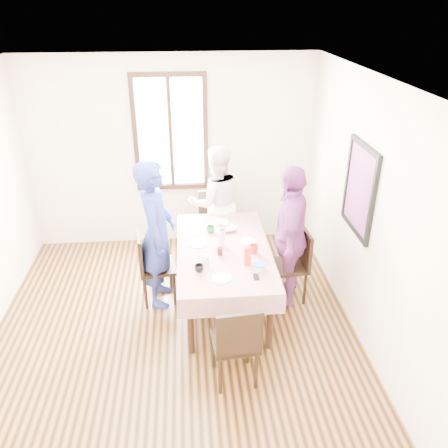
{
  "coord_description": "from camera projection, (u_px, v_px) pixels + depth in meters",
  "views": [
    {
      "loc": [
        0.2,
        -3.92,
        3.35
      ],
      "look_at": [
        0.58,
        0.51,
        1.1
      ],
      "focal_mm": 36.44,
      "sensor_mm": 36.0,
      "label": 1
    }
  ],
  "objects": [
    {
      "name": "person_left",
      "position": [
        157.0,
        235.0,
        5.2
      ],
      "size": [
        0.47,
        0.67,
        1.78
      ],
      "primitive_type": "imported",
      "rotation": [
        0.0,
        0.0,
        1.51
      ],
      "color": "navy",
      "rests_on": "ground"
    },
    {
      "name": "dining_table",
      "position": [
        224.0,
        277.0,
        5.35
      ],
      "size": [
        0.93,
        1.75,
        0.75
      ],
      "primitive_type": "cube",
      "color": "black",
      "rests_on": "ground"
    },
    {
      "name": "tablecloth",
      "position": [
        224.0,
        249.0,
        5.18
      ],
      "size": [
        1.05,
        1.87,
        0.01
      ],
      "primitive_type": "cube",
      "color": "#590509",
      "rests_on": "dining_table"
    },
    {
      "name": "mug_black",
      "position": [
        199.0,
        268.0,
        4.73
      ],
      "size": [
        0.12,
        0.12,
        0.08
      ],
      "primitive_type": "imported",
      "rotation": [
        0.0,
        0.0,
        0.29
      ],
      "color": "black",
      "rests_on": "tablecloth"
    },
    {
      "name": "butter_lid",
      "position": [
        260.0,
        265.0,
        4.75
      ],
      "size": [
        0.12,
        0.12,
        0.01
      ],
      "primitive_type": "cylinder",
      "color": "blue",
      "rests_on": "butter_tub"
    },
    {
      "name": "right_wall",
      "position": [
        370.0,
        219.0,
        4.52
      ],
      "size": [
        0.0,
        4.5,
        4.5
      ],
      "primitive_type": "plane",
      "rotation": [
        1.57,
        0.0,
        -1.57
      ],
      "color": "#F1E4C3",
      "rests_on": "ground"
    },
    {
      "name": "plate_left",
      "position": [
        198.0,
        244.0,
        5.26
      ],
      "size": [
        0.2,
        0.2,
        0.01
      ],
      "primitive_type": "cylinder",
      "color": "white",
      "rests_on": "tablecloth"
    },
    {
      "name": "art_poster",
      "position": [
        360.0,
        189.0,
        4.7
      ],
      "size": [
        0.04,
        0.76,
        0.96
      ],
      "primitive_type": "cube",
      "color": "red",
      "rests_on": "right_wall"
    },
    {
      "name": "chair_far",
      "position": [
        216.0,
        225.0,
        6.38
      ],
      "size": [
        0.48,
        0.48,
        0.91
      ],
      "primitive_type": "cube",
      "rotation": [
        0.0,
        0.0,
        3.3
      ],
      "color": "black",
      "rests_on": "ground"
    },
    {
      "name": "back_wall",
      "position": [
        172.0,
        154.0,
        6.37
      ],
      "size": [
        4.0,
        0.0,
        4.0
      ],
      "primitive_type": "plane",
      "rotation": [
        1.57,
        0.0,
        0.0
      ],
      "color": "#F1E4C3",
      "rests_on": "ground"
    },
    {
      "name": "plate_near",
      "position": [
        222.0,
        278.0,
        4.62
      ],
      "size": [
        0.2,
        0.2,
        0.01
      ],
      "primitive_type": "cylinder",
      "color": "white",
      "rests_on": "tablecloth"
    },
    {
      "name": "smartphone",
      "position": [
        256.0,
        277.0,
        4.65
      ],
      "size": [
        0.06,
        0.12,
        0.01
      ],
      "primitive_type": "cube",
      "color": "black",
      "rests_on": "tablecloth"
    },
    {
      "name": "plate_far",
      "position": [
        221.0,
        222.0,
        5.77
      ],
      "size": [
        0.2,
        0.2,
        0.01
      ],
      "primitive_type": "cylinder",
      "color": "white",
      "rests_on": "tablecloth"
    },
    {
      "name": "chair_right",
      "position": [
        288.0,
        266.0,
        5.42
      ],
      "size": [
        0.46,
        0.46,
        0.91
      ],
      "primitive_type": "cube",
      "rotation": [
        0.0,
        0.0,
        1.66
      ],
      "color": "black",
      "rests_on": "ground"
    },
    {
      "name": "flower_bunch",
      "position": [
        222.0,
        229.0,
        5.16
      ],
      "size": [
        0.09,
        0.09,
        0.1
      ],
      "primitive_type": null,
      "color": "yellow",
      "rests_on": "flower_vase"
    },
    {
      "name": "person_right",
      "position": [
        289.0,
        236.0,
        5.24
      ],
      "size": [
        0.66,
        1.08,
        1.72
      ],
      "primitive_type": "imported",
      "rotation": [
        0.0,
        0.0,
        -1.83
      ],
      "color": "#7E357C",
      "rests_on": "ground"
    },
    {
      "name": "window_frame",
      "position": [
        171.0,
        133.0,
        6.21
      ],
      "size": [
        1.02,
        0.06,
        1.62
      ],
      "primitive_type": "cube",
      "color": "black",
      "rests_on": "back_wall"
    },
    {
      "name": "jam_jar",
      "position": [
        220.0,
        251.0,
        5.03
      ],
      "size": [
        0.06,
        0.06,
        0.09
      ],
      "primitive_type": "cylinder",
      "color": "black",
      "rests_on": "tablecloth"
    },
    {
      "name": "window_pane",
      "position": [
        171.0,
        133.0,
        6.22
      ],
      "size": [
        0.9,
        0.02,
        1.5
      ],
      "primitive_type": "cube",
      "color": "white",
      "rests_on": "back_wall"
    },
    {
      "name": "serving_bowl",
      "position": [
        228.0,
        229.0,
        5.56
      ],
      "size": [
        0.24,
        0.24,
        0.05
      ],
      "primitive_type": "imported",
      "rotation": [
        0.0,
        0.0,
        0.27
      ],
      "color": "white",
      "rests_on": "tablecloth"
    },
    {
      "name": "person_far",
      "position": [
        216.0,
        203.0,
        6.21
      ],
      "size": [
        0.86,
        0.71,
        1.61
      ],
      "primitive_type": "imported",
      "rotation": [
        0.0,
        0.0,
        3.29
      ],
      "color": "white",
      "rests_on": "ground"
    },
    {
      "name": "ground",
      "position": [
        175.0,
        336.0,
        4.98
      ],
      "size": [
        4.5,
        4.5,
        0.0
      ],
      "primitive_type": "plane",
      "color": "black",
      "rests_on": "ground"
    },
    {
      "name": "plate_right",
      "position": [
        248.0,
        241.0,
        5.32
      ],
      "size": [
        0.2,
        0.2,
        0.01
      ],
      "primitive_type": "cylinder",
      "color": "white",
      "rests_on": "tablecloth"
    },
    {
      "name": "drinking_glass",
      "position": [
        205.0,
        259.0,
        4.86
      ],
      "size": [
        0.07,
        0.07,
        0.1
      ],
      "primitive_type": "cylinder",
      "color": "silver",
      "rests_on": "tablecloth"
    },
    {
      "name": "mug_green",
      "position": [
        210.0,
        229.0,
        5.51
      ],
      "size": [
        0.14,
        0.14,
        0.08
      ],
      "primitive_type": "imported",
      "rotation": [
        0.0,
        0.0,
        -0.47
      ],
      "color": "#0C7226",
      "rests_on": "tablecloth"
    },
    {
      "name": "butter_tub",
      "position": [
        260.0,
        267.0,
        4.77
      ],
      "size": [
        0.11,
        0.11,
        0.05
      ],
      "primitive_type": "cylinder",
      "color": "white",
      "rests_on": "tablecloth"
    },
    {
      "name": "chair_near",
      "position": [
        235.0,
        341.0,
        4.25
      ],
      "size": [
        0.46,
        0.46,
        0.91
      ],
      "primitive_type": "cube",
      "rotation": [
        0.0,
        0.0,
        0.1
      ],
      "color": "black",
      "rests_on": "ground"
    },
    {
      "name": "juice_carton",
      "position": [
        247.0,
        256.0,
        4.82
      ],
      "size": [
        0.07,
        0.07,
        0.22
      ],
      "primitive_type": "cube",
      "color": "red",
      "rests_on": "tablecloth"
    },
    {
      "name": "mug_flag",
      "position": [
        254.0,
        249.0,
        5.06
      ],
      "size": [
        0.15,
        0.15,
        0.1
      ],
      "primitive_type": "imported",
      "rotation": [
        0.0,
        0.0,
        0.78
      ],
      "color": "red",
      "rests_on": "tablecloth"
    },
    {
      "name": "chair_left",
      "position": [
        157.0,
        267.0,
        5.4
      ],
      "size": [
        0.48,
        0.48,
        0.91
      ],
      "primitive_type": "cube",
      "rotation": [
        0.0,
        0.0,
        -1.42
      ],
      "color": "black",
      "rests_on": "ground"
    },
    {
      "name": "flower_vase",
      "position": [
        222.0,
        239.0,
        5.22
      ],
      "size": [
        0.08,
        0.08,
        0.16
      ],
      "primitive_type": "cylinder",
      "color": "silver",
      "rests_on": "tablecloth"
    }
  ]
}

